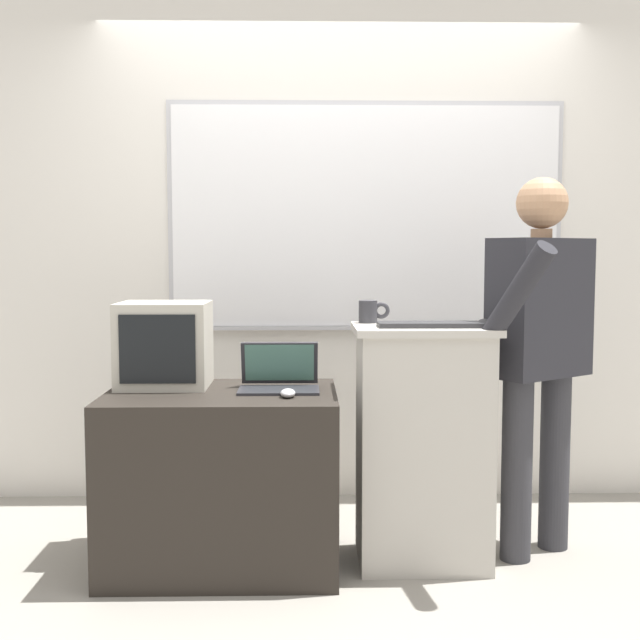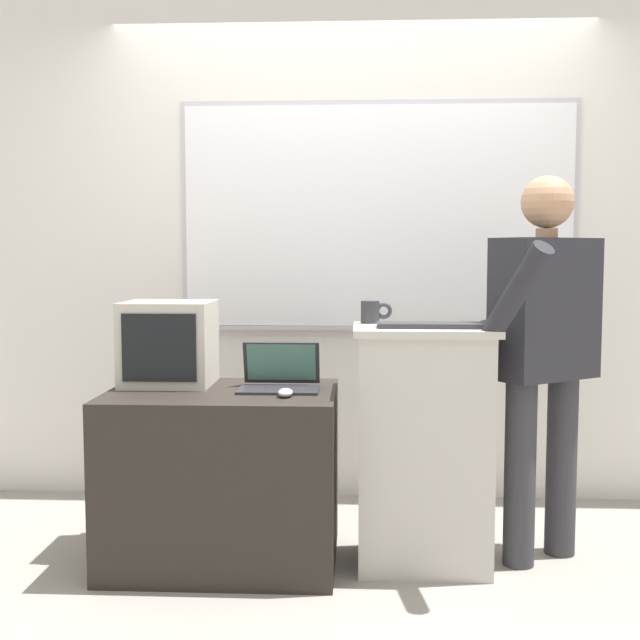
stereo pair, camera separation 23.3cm
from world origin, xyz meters
name	(u,v)px [view 2 (the right image)]	position (x,y,z in m)	size (l,w,h in m)	color
ground_plane	(347,593)	(0.00, 0.00, 0.00)	(30.00, 30.00, 0.00)	gray
back_wall	(353,232)	(0.01, 1.30, 1.42)	(6.40, 0.17, 2.84)	silver
lectern_podium	(423,446)	(0.31, 0.31, 0.51)	(0.58, 0.43, 1.01)	#BCB7AD
side_desk	(223,476)	(-0.53, 0.31, 0.37)	(0.96, 0.67, 0.73)	#28231E
person_presenter	(544,340)	(0.82, 0.38, 0.95)	(0.61, 0.72, 1.63)	#333338
laptop	(280,375)	(-0.29, 0.38, 0.79)	(0.34, 0.27, 0.20)	#28282D
wireless_keyboard	(429,325)	(0.33, 0.26, 1.02)	(0.42, 0.14, 0.02)	#2D2D30
computer_mouse_by_laptop	(285,393)	(-0.25, 0.18, 0.75)	(0.06, 0.10, 0.03)	#BCBCC1
computer_mouse_by_keyboard	(486,324)	(0.55, 0.25, 1.02)	(0.06, 0.10, 0.03)	black
crt_monitor	(169,343)	(-0.79, 0.45, 0.92)	(0.38, 0.35, 0.36)	#BCB7A8
coffee_mug	(372,312)	(0.10, 0.46, 1.06)	(0.13, 0.08, 0.10)	#333338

